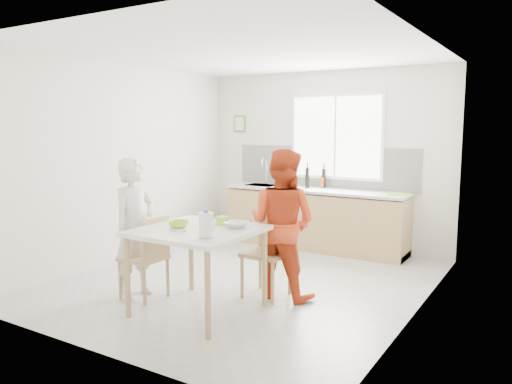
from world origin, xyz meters
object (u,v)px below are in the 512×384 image
bowl_white (237,225)px  milk_jug (206,224)px  person_white (135,228)px  wine_bottle_b (324,178)px  bowl_green (179,224)px  chair_far (270,248)px  person_red (282,224)px  chair_left (148,254)px  dining_table (198,237)px  wine_bottle_a (307,178)px

bowl_white → milk_jug: size_ratio=0.97×
person_white → wine_bottle_b: size_ratio=5.09×
person_white → bowl_white: 1.20m
bowl_green → wine_bottle_b: (0.14, 3.25, 0.18)m
chair_far → person_red: bearing=9.0°
chair_left → person_white: size_ratio=0.59×
wine_bottle_b → person_white: bearing=-104.1°
dining_table → bowl_green: size_ratio=5.33×
dining_table → wine_bottle_b: wine_bottle_b is taller
chair_left → milk_jug: (1.00, -0.28, 0.48)m
wine_bottle_a → wine_bottle_b: 0.26m
chair_left → bowl_green: size_ratio=4.34×
person_white → wine_bottle_b: bearing=-13.9°
chair_left → person_red: person_red is taller
person_white → bowl_white: bearing=-77.9°
person_red → bowl_white: bearing=72.0°
milk_jug → wine_bottle_a: size_ratio=0.74×
bowl_green → wine_bottle_a: size_ratio=0.65×
person_white → bowl_green: size_ratio=7.31×
chair_left → bowl_white: size_ratio=3.93×
bowl_white → wine_bottle_b: (-0.36, 2.95, 0.19)m
dining_table → wine_bottle_b: bearing=91.1°
milk_jug → chair_far: bearing=88.6°
person_white → bowl_green: 0.68m
wine_bottle_b → bowl_white: bearing=-83.0°
dining_table → wine_bottle_b: size_ratio=3.71×
bowl_green → milk_jug: (0.52, -0.23, 0.10)m
chair_far → person_white: (-1.22, -0.82, 0.23)m
bowl_white → wine_bottle_b: wine_bottle_b is taller
dining_table → milk_jug: (0.32, -0.28, 0.22)m
chair_far → person_white: bearing=-145.8°
dining_table → milk_jug: 0.48m
milk_jug → person_white: bearing=166.7°
person_white → bowl_white: size_ratio=6.62×
bowl_white → wine_bottle_a: (-0.56, 2.80, 0.20)m
chair_far → person_red: 0.32m
bowl_green → milk_jug: milk_jug is taller
dining_table → wine_bottle_a: size_ratio=3.48×
person_red → wine_bottle_b: (-0.56, 2.36, 0.26)m
milk_jug → wine_bottle_a: bearing=100.2°
chair_far → bowl_green: chair_far is taller
dining_table → bowl_white: 0.41m
chair_far → bowl_white: 0.67m
chair_left → wine_bottle_b: (0.62, 3.20, 0.57)m
milk_jug → dining_table: bearing=139.1°
milk_jug → bowl_white: bearing=92.6°
bowl_green → wine_bottle_b: size_ratio=0.70×
chair_far → dining_table: bearing=-113.0°
dining_table → bowl_green: bowl_green is taller
chair_left → chair_far: (1.03, 0.82, 0.03)m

